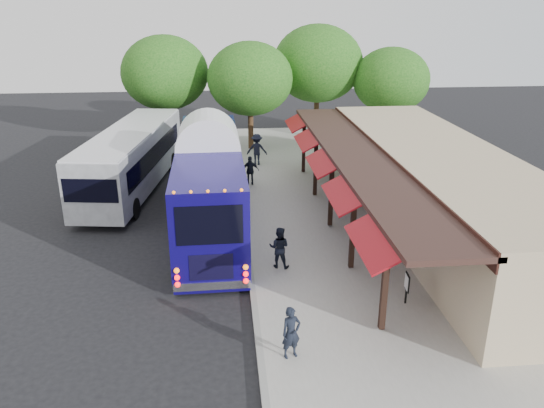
# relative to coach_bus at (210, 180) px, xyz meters

# --- Properties ---
(ground) EXTENTS (90.00, 90.00, 0.00)m
(ground) POSITION_rel_coach_bus_xyz_m (1.45, -4.94, -2.18)
(ground) COLOR black
(ground) RESTS_ON ground
(sidewalk) EXTENTS (10.00, 40.00, 0.15)m
(sidewalk) POSITION_rel_coach_bus_xyz_m (6.45, -0.94, -2.10)
(sidewalk) COLOR #9E9B93
(sidewalk) RESTS_ON ground
(curb) EXTENTS (0.20, 40.00, 0.16)m
(curb) POSITION_rel_coach_bus_xyz_m (1.50, -0.94, -2.10)
(curb) COLOR gray
(curb) RESTS_ON ground
(station_shelter) EXTENTS (8.15, 20.00, 3.60)m
(station_shelter) POSITION_rel_coach_bus_xyz_m (9.83, -0.94, -0.33)
(station_shelter) COLOR tan
(station_shelter) RESTS_ON ground
(coach_bus) EXTENTS (2.90, 12.75, 4.05)m
(coach_bus) POSITION_rel_coach_bus_xyz_m (0.00, 0.00, 0.00)
(coach_bus) COLOR #10085E
(coach_bus) RESTS_ON ground
(city_bus) EXTENTS (4.26, 12.36, 3.25)m
(city_bus) POSITION_rel_coach_bus_xyz_m (-4.21, 5.52, -0.38)
(city_bus) COLOR gray
(city_bus) RESTS_ON ground
(ped_a) EXTENTS (0.65, 0.53, 1.54)m
(ped_a) POSITION_rel_coach_bus_xyz_m (2.35, -9.94, -1.26)
(ped_a) COLOR black
(ped_a) RESTS_ON sidewalk
(ped_b) EXTENTS (0.92, 0.81, 1.59)m
(ped_b) POSITION_rel_coach_bus_xyz_m (2.59, -4.54, -1.23)
(ped_b) COLOR black
(ped_b) RESTS_ON sidewalk
(ped_c) EXTENTS (0.94, 0.40, 1.59)m
(ped_c) POSITION_rel_coach_bus_xyz_m (2.05, 5.21, -1.23)
(ped_c) COLOR black
(ped_c) RESTS_ON sidewalk
(ped_d) EXTENTS (1.31, 0.86, 1.90)m
(ped_d) POSITION_rel_coach_bus_xyz_m (2.66, 9.06, -1.08)
(ped_d) COLOR black
(ped_d) RESTS_ON sidewalk
(sign_board) EXTENTS (0.09, 0.49, 1.07)m
(sign_board) POSITION_rel_coach_bus_xyz_m (6.46, -7.50, -1.30)
(sign_board) COLOR black
(sign_board) RESTS_ON sidewalk
(tree_left) EXTENTS (5.63, 5.63, 7.21)m
(tree_left) POSITION_rel_coach_bus_xyz_m (2.51, 13.03, 2.63)
(tree_left) COLOR #382314
(tree_left) RESTS_ON ground
(tree_mid) EXTENTS (6.37, 6.37, 8.15)m
(tree_mid) POSITION_rel_coach_bus_xyz_m (7.46, 15.84, 3.26)
(tree_mid) COLOR #382314
(tree_mid) RESTS_ON ground
(tree_right) EXTENTS (5.24, 5.24, 6.71)m
(tree_right) POSITION_rel_coach_bus_xyz_m (12.27, 13.91, 2.30)
(tree_right) COLOR #382314
(tree_right) RESTS_ON ground
(tree_far) EXTENTS (5.88, 5.88, 7.53)m
(tree_far) POSITION_rel_coach_bus_xyz_m (-3.16, 14.95, 2.85)
(tree_far) COLOR #382314
(tree_far) RESTS_ON ground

